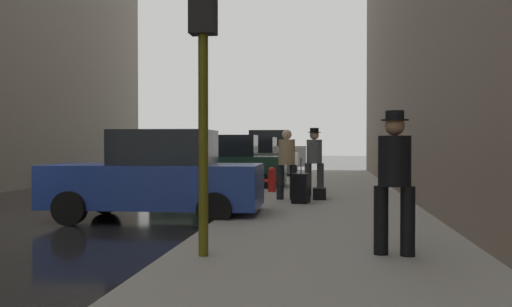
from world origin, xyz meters
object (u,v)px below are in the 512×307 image
Objects in this scene: fire_hydrant at (272,179)px; parked_dark_green_sedan at (222,164)px; pedestrian_with_beanie at (314,158)px; duffel_bag at (320,194)px; parked_blue_sedan at (157,177)px; pedestrian_with_fedora at (394,175)px; parked_white_van at (266,152)px; parked_gray_coupe at (250,159)px; rolling_suitcase at (301,188)px; pedestrian_in_tan_coat at (287,161)px; traffic_light at (203,42)px.

parked_dark_green_sedan is at bearing 132.82° from fire_hydrant.
duffel_bag is (0.15, -0.94, -0.85)m from pedestrian_with_beanie.
parked_blue_sedan is 7.06m from parked_dark_green_sedan.
fire_hydrant is 9.30m from pedestrian_with_fedora.
pedestrian_with_beanie is at bearing -42.35° from fire_hydrant.
parked_blue_sedan reaches higher than fire_hydrant.
parked_white_van is 16.99m from pedestrian_with_beanie.
fire_hydrant is (1.80, -8.69, -0.35)m from parked_gray_coupe.
fire_hydrant is 3.09m from rolling_suitcase.
duffel_bag is at bearing -56.32° from fire_hydrant.
rolling_suitcase is at bearing -60.54° from parked_dark_green_sedan.
parked_dark_green_sedan reaches higher than rolling_suitcase.
fire_hydrant is 0.41× the size of pedestrian_in_tan_coat.
duffel_bag is at bearing -51.59° from parked_dark_green_sedan.
pedestrian_with_fedora is 6.23m from rolling_suitcase.
rolling_suitcase reaches higher than duffel_bag.
fire_hydrant is at bearing -78.27° from parked_gray_coupe.
parked_dark_green_sedan is 4.09× the size of rolling_suitcase.
pedestrian_with_fedora is at bearing -69.08° from parked_dark_green_sedan.
parked_gray_coupe is 8.88m from fire_hydrant.
parked_white_van reaches higher than fire_hydrant.
parked_white_van reaches higher than duffel_bag.
parked_white_van reaches higher than pedestrian_in_tan_coat.
parked_white_van is 2.71× the size of pedestrian_in_tan_coat.
parked_dark_green_sedan is at bearing 134.67° from pedestrian_with_beanie.
traffic_light is at bearing -100.36° from duffel_bag.
traffic_light is 8.18× the size of duffel_bag.
pedestrian_with_beanie reaches higher than rolling_suitcase.
parked_gray_coupe is 10.26m from pedestrian_with_beanie.
parked_white_van is (-0.00, 6.91, 0.18)m from parked_gray_coupe.
fire_hydrant is at bearing -83.40° from parked_white_van.
pedestrian_with_beanie is at bearing 99.02° from duffel_bag.
pedestrian_with_beanie is 7.94m from pedestrian_with_fedora.
parked_white_van is 18.75m from rolling_suitcase.
fire_hydrant is (1.80, 5.12, -0.35)m from parked_blue_sedan.
parked_white_van is (-0.00, 13.65, 0.18)m from parked_dark_green_sedan.
rolling_suitcase is at bearing -115.28° from duffel_bag.
parked_gray_coupe is 18.15m from pedestrian_with_fedora.
parked_dark_green_sedan is 6.04× the size of fire_hydrant.
duffel_bag is (1.37, -2.06, -0.21)m from fire_hydrant.
pedestrian_with_fedora reaches higher than parked_gray_coupe.
pedestrian_with_beanie reaches higher than parked_gray_coupe.
parked_white_van reaches higher than parked_blue_sedan.
parked_blue_sedan is 0.99× the size of parked_gray_coupe.
parked_gray_coupe is 6.04× the size of fire_hydrant.
pedestrian_in_tan_coat is 0.96× the size of pedestrian_with_beanie.
traffic_light reaches higher than rolling_suitcase.
duffel_bag is at bearing 64.72° from rolling_suitcase.
traffic_light is 8.41m from pedestrian_with_beanie.
parked_dark_green_sedan is (-0.00, 7.06, 0.00)m from parked_blue_sedan.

